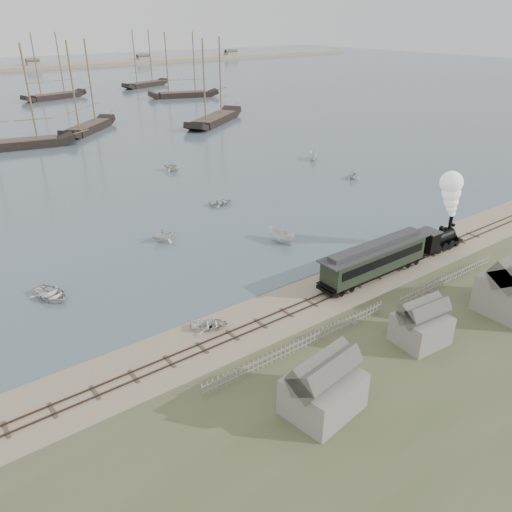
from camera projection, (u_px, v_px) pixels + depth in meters
ground at (305, 291)px, 49.25m from camera, size 600.00×600.00×0.00m
rail_track at (319, 299)px, 47.78m from camera, size 120.00×1.80×0.16m
picket_fence_west at (302, 349)px, 40.70m from camera, size 19.00×0.10×1.20m
picket_fence_east at (447, 284)px, 50.54m from camera, size 15.00×0.10×1.20m
shed_left at (322, 409)px, 34.49m from camera, size 5.00×4.00×4.10m
shed_mid at (419, 341)px, 41.65m from camera, size 4.00×3.50×3.60m
shed_right at (511, 310)px, 46.11m from camera, size 6.00×5.00×5.10m
locomotive at (448, 215)px, 56.62m from camera, size 7.03×2.62×8.76m
passenger_coach at (375, 258)px, 50.96m from camera, size 13.99×2.70×3.40m
beached_dinghy at (210, 325)px, 43.29m from camera, size 3.62×4.04×0.69m
rowboat_0 at (51, 294)px, 47.74m from camera, size 4.97×4.14×0.89m
rowboat_1 at (164, 234)px, 59.74m from camera, size 2.76×3.18×1.66m
rowboat_2 at (281, 236)px, 59.55m from camera, size 4.07×1.89×1.52m
rowboat_3 at (221, 202)px, 71.31m from camera, size 2.94×3.81×0.73m
rowboat_4 at (353, 175)px, 82.38m from camera, size 3.44×3.59×1.46m
rowboat_5 at (313, 156)px, 93.43m from camera, size 3.70×3.45×1.42m
rowboat_7 at (172, 166)px, 86.64m from camera, size 4.30×4.13×1.75m
schooner_2 at (8, 97)px, 97.18m from camera, size 22.55×9.25×20.00m
schooner_3 at (83, 87)px, 111.96m from camera, size 18.28×17.62×20.00m
schooner_4 at (213, 81)px, 121.06m from camera, size 24.21×19.15×20.00m
schooner_5 at (182, 65)px, 159.92m from camera, size 23.38×12.12×20.00m
schooner_8 at (50, 66)px, 156.45m from camera, size 21.67×9.78×20.00m
schooner_9 at (143, 58)px, 183.88m from camera, size 21.20×11.65×20.00m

